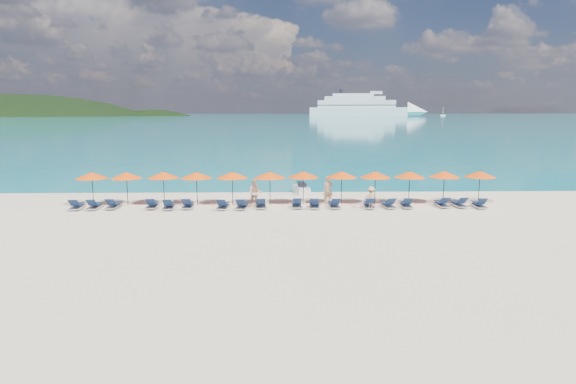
{
  "coord_description": "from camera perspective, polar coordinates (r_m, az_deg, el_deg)",
  "views": [
    {
      "loc": [
        -0.7,
        -26.52,
        6.2
      ],
      "look_at": [
        0.0,
        3.0,
        1.2
      ],
      "focal_mm": 30.0,
      "sensor_mm": 36.0,
      "label": 1
    }
  ],
  "objects": [
    {
      "name": "sailboat_far",
      "position": [
        631.54,
        14.32,
        8.85
      ],
      "size": [
        5.54,
        1.85,
        10.15
      ],
      "color": "silver",
      "rests_on": "ground"
    },
    {
      "name": "umbrella_8",
      "position": [
        32.44,
        10.32,
        2.05
      ],
      "size": [
        2.1,
        2.1,
        2.28
      ],
      "color": "black",
      "rests_on": "ground"
    },
    {
      "name": "lounger_15",
      "position": [
        32.91,
        17.75,
        -1.29
      ],
      "size": [
        0.65,
        1.71,
        0.66
      ],
      "rotation": [
        0.0,
        0.0,
        0.02
      ],
      "color": "silver",
      "rests_on": "ground"
    },
    {
      "name": "beachgoer_b",
      "position": [
        31.16,
        -3.91,
        -0.13
      ],
      "size": [
        0.95,
        0.59,
        1.88
      ],
      "primitive_type": "imported",
      "rotation": [
        0.0,
        0.0,
        0.07
      ],
      "color": "tan",
      "rests_on": "ground"
    },
    {
      "name": "ground",
      "position": [
        27.24,
        0.15,
        -3.54
      ],
      "size": [
        1400.0,
        1400.0,
        0.0
      ],
      "primitive_type": "plane",
      "color": "beige"
    },
    {
      "name": "jetski",
      "position": [
        36.51,
        1.61,
        0.37
      ],
      "size": [
        1.28,
        2.44,
        0.83
      ],
      "rotation": [
        0.0,
        0.0,
        0.18
      ],
      "color": "silver",
      "rests_on": "ground"
    },
    {
      "name": "lounger_9",
      "position": [
        31.11,
        1.04,
        -1.45
      ],
      "size": [
        0.63,
        1.7,
        0.66
      ],
      "rotation": [
        0.0,
        0.0,
        0.0
      ],
      "color": "silver",
      "rests_on": "ground"
    },
    {
      "name": "lounger_14",
      "position": [
        32.06,
        13.81,
        -1.39
      ],
      "size": [
        0.75,
        1.74,
        0.66
      ],
      "rotation": [
        0.0,
        0.0,
        -0.08
      ],
      "color": "silver",
      "rests_on": "ground"
    },
    {
      "name": "lounger_3",
      "position": [
        32.1,
        -15.79,
        -1.47
      ],
      "size": [
        0.73,
        1.74,
        0.66
      ],
      "rotation": [
        0.0,
        0.0,
        0.07
      ],
      "color": "silver",
      "rests_on": "ground"
    },
    {
      "name": "lounger_5",
      "position": [
        31.55,
        -11.77,
        -1.49
      ],
      "size": [
        0.68,
        1.72,
        0.66
      ],
      "rotation": [
        0.0,
        0.0,
        0.03
      ],
      "color": "silver",
      "rests_on": "ground"
    },
    {
      "name": "lounger_16",
      "position": [
        33.25,
        19.56,
        -1.29
      ],
      "size": [
        0.77,
        1.75,
        0.66
      ],
      "rotation": [
        0.0,
        0.0,
        0.09
      ],
      "color": "silver",
      "rests_on": "ground"
    },
    {
      "name": "umbrella_7",
      "position": [
        32.18,
        6.39,
        2.08
      ],
      "size": [
        2.1,
        2.1,
        2.28
      ],
      "color": "black",
      "rests_on": "ground"
    },
    {
      "name": "umbrella_10",
      "position": [
        33.78,
        18.05,
        2.02
      ],
      "size": [
        2.1,
        2.1,
        2.28
      ],
      "color": "black",
      "rests_on": "ground"
    },
    {
      "name": "cruise_ship",
      "position": [
        557.59,
        9.55,
        9.81
      ],
      "size": [
        131.69,
        50.03,
        36.3
      ],
      "rotation": [
        0.0,
        0.0,
        -0.23
      ],
      "color": "silver",
      "rests_on": "ground"
    },
    {
      "name": "lounger_6",
      "position": [
        30.93,
        -7.71,
        -1.59
      ],
      "size": [
        0.73,
        1.74,
        0.66
      ],
      "rotation": [
        0.0,
        0.0,
        -0.06
      ],
      "color": "silver",
      "rests_on": "ground"
    },
    {
      "name": "umbrella_0",
      "position": [
        34.03,
        -22.24,
        1.83
      ],
      "size": [
        2.1,
        2.1,
        2.28
      ],
      "color": "black",
      "rests_on": "ground"
    },
    {
      "name": "headland_small",
      "position": [
        606.63,
        -15.66,
        5.36
      ],
      "size": [
        162.0,
        126.0,
        85.5
      ],
      "color": "black",
      "rests_on": "ground"
    },
    {
      "name": "lounger_4",
      "position": [
        31.59,
        -13.94,
        -1.56
      ],
      "size": [
        0.76,
        1.75,
        0.66
      ],
      "rotation": [
        0.0,
        0.0,
        0.09
      ],
      "color": "silver",
      "rests_on": "ground"
    },
    {
      "name": "lounger_8",
      "position": [
        31.01,
        -3.25,
        -1.49
      ],
      "size": [
        0.74,
        1.74,
        0.66
      ],
      "rotation": [
        0.0,
        0.0,
        0.07
      ],
      "color": "silver",
      "rests_on": "ground"
    },
    {
      "name": "lounger_10",
      "position": [
        30.98,
        3.14,
        -1.5
      ],
      "size": [
        0.79,
        1.75,
        0.66
      ],
      "rotation": [
        0.0,
        0.0,
        -0.1
      ],
      "color": "silver",
      "rests_on": "ground"
    },
    {
      "name": "lounger_13",
      "position": [
        31.72,
        11.78,
        -1.43
      ],
      "size": [
        0.79,
        1.75,
        0.66
      ],
      "rotation": [
        0.0,
        0.0,
        0.1
      ],
      "color": "silver",
      "rests_on": "ground"
    },
    {
      "name": "umbrella_6",
      "position": [
        31.98,
        1.83,
        2.09
      ],
      "size": [
        2.1,
        2.1,
        2.28
      ],
      "color": "black",
      "rests_on": "ground"
    },
    {
      "name": "umbrella_9",
      "position": [
        32.99,
        14.24,
        2.03
      ],
      "size": [
        2.1,
        2.1,
        2.28
      ],
      "color": "black",
      "rests_on": "ground"
    },
    {
      "name": "umbrella_1",
      "position": [
        33.27,
        -18.61,
        1.88
      ],
      "size": [
        2.1,
        2.1,
        2.28
      ],
      "color": "black",
      "rests_on": "ground"
    },
    {
      "name": "lounger_2",
      "position": [
        32.81,
        -19.98,
        -1.45
      ],
      "size": [
        0.64,
        1.71,
        0.66
      ],
      "rotation": [
        0.0,
        0.0,
        -0.01
      ],
      "color": "silver",
      "rests_on": "ground"
    },
    {
      "name": "headland_main",
      "position": [
        642.25,
        -29.22,
        4.45
      ],
      "size": [
        374.0,
        242.0,
        126.5
      ],
      "color": "black",
      "rests_on": "ground"
    },
    {
      "name": "lounger_0",
      "position": [
        33.41,
        -23.76,
        -1.5
      ],
      "size": [
        0.77,
        1.75,
        0.66
      ],
      "rotation": [
        0.0,
        0.0,
        0.09
      ],
      "color": "silver",
      "rests_on": "ground"
    },
    {
      "name": "lounger_1",
      "position": [
        33.05,
        -21.96,
        -1.49
      ],
      "size": [
        0.7,
        1.73,
        0.66
      ],
      "rotation": [
        0.0,
        0.0,
        0.05
      ],
      "color": "silver",
      "rests_on": "ground"
    },
    {
      "name": "lounger_12",
      "position": [
        31.42,
        9.57,
        -1.47
      ],
      "size": [
        0.77,
        1.75,
        0.66
      ],
      "rotation": [
        0.0,
        0.0,
        -0.09
      ],
      "color": "silver",
      "rests_on": "ground"
    },
    {
      "name": "umbrella_11",
      "position": [
        34.63,
        21.8,
        1.98
      ],
      "size": [
        2.1,
        2.1,
        2.28
      ],
      "color": "black",
      "rests_on": "ground"
    },
    {
      "name": "umbrella_2",
      "position": [
        32.82,
        -14.57,
        1.98
      ],
      "size": [
        2.1,
        2.1,
        2.28
      ],
      "color": "black",
      "rests_on": "ground"
    },
    {
      "name": "lounger_7",
      "position": [
        30.83,
        -5.47,
        -1.59
      ],
      "size": [
        0.78,
        1.75,
        0.66
      ],
      "rotation": [
        0.0,
        0.0,
        -0.1
      ],
      "color": "silver",
      "rests_on": "ground"
    },
    {
      "name": "sailboat_near",
      "position": [
        603.88,
        17.88,
        8.67
      ],
      "size": [
        5.77,
        1.92,
        10.58
      ],
      "color": "silver",
      "rests_on": "ground"
    },
    {
      "name": "umbrella_5",
      "position": [
        31.8,
        -2.16,
        2.05
      ],
      "size": [
        2.1,
        2.1,
        2.28
      ],
      "color": "black",
      "rests_on": "ground"
    },
    {
      "name": "beachgoer_a",
      "position": [
        32.35,
        4.78,
        0.22
      ],
      "size": [
        0.77,
        0.59,
        1.88
      ],
      "primitive_type": "imported",
      "rotation": [
        0.0,
        0.0,
        0.22
      ],
      "color": "tan",
      "rests_on": "ground"
    },
    {
      "name": "umbrella_4",
      "position": [
        31.93,
        -6.62,
        2.02
      ],
      "size": [
        2.1,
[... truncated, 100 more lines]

